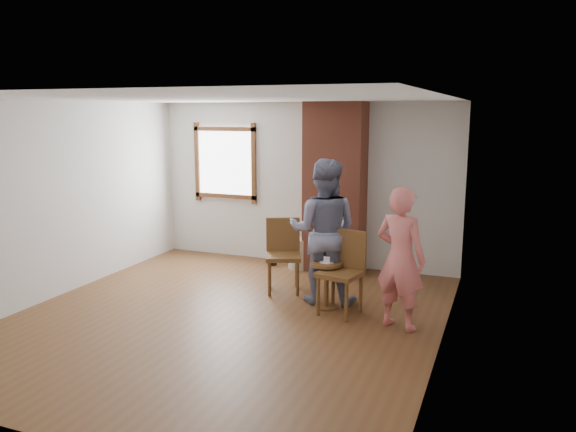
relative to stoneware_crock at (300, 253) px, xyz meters
The scene contains 12 objects.
ground 2.41m from the stoneware_crock, 91.68° to the right, with size 5.50×5.50×0.00m, color brown.
room_shell 2.39m from the stoneware_crock, 94.04° to the right, with size 5.04×5.52×2.62m.
brick_chimney 1.19m from the stoneware_crock, 10.69° to the left, with size 0.90×0.50×2.60m, color #9A4B36.
stoneware_crock is the anchor object (origin of this frame).
dark_pot 0.51m from the stoneware_crock, behind, with size 0.15×0.15×0.15m, color black.
dining_chair_left 1.18m from the stoneware_crock, 81.61° to the right, with size 0.61×0.61×1.00m.
dining_chair_right 2.07m from the stoneware_crock, 54.68° to the right, with size 0.56×0.56×1.02m.
side_table 1.88m from the stoneware_crock, 59.51° to the right, with size 0.40×0.40×0.60m.
cake_plate 1.91m from the stoneware_crock, 59.51° to the right, with size 0.18×0.18×0.01m, color white.
cake_slice 1.92m from the stoneware_crock, 59.25° to the right, with size 0.08×0.07×0.06m, color silver.
man 1.75m from the stoneware_crock, 59.02° to the right, with size 0.91×0.71×1.87m, color #15173B.
person_pink 2.78m from the stoneware_crock, 45.11° to the right, with size 0.60×0.39×1.65m, color #E47372.
Camera 1 is at (3.05, -5.70, 2.46)m, focal length 35.00 mm.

